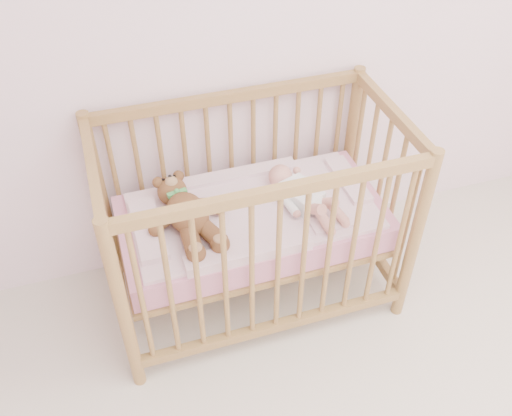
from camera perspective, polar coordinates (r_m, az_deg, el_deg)
name	(u,v)px	position (r m, az deg, el deg)	size (l,w,h in m)	color
crib	(253,220)	(2.65, -0.33, -1.24)	(1.36, 0.76, 1.00)	#9F7843
mattress	(253,223)	(2.67, -0.33, -1.48)	(1.22, 0.62, 0.13)	pink
blanket	(253,211)	(2.61, -0.33, -0.28)	(1.10, 0.58, 0.06)	#F4A8B9
baby	(301,191)	(2.61, 4.55, 1.68)	(0.25, 0.51, 0.12)	white
teddy_bear	(188,213)	(2.49, -6.84, -0.55)	(0.38, 0.54, 0.15)	brown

